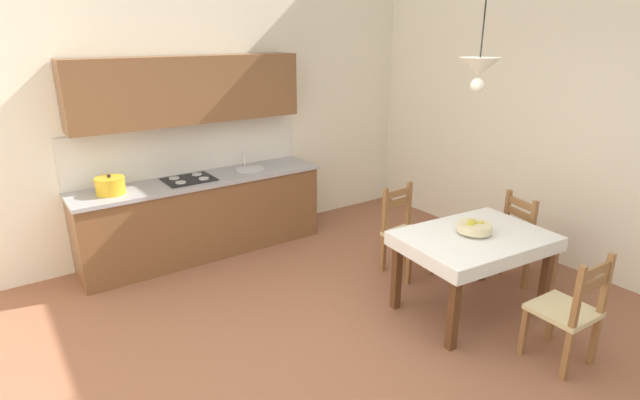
{
  "coord_description": "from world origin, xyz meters",
  "views": [
    {
      "loc": [
        -2.17,
        -2.6,
        2.44
      ],
      "look_at": [
        0.16,
        0.72,
        1.05
      ],
      "focal_mm": 27.73,
      "sensor_mm": 36.0,
      "label": 1
    }
  ],
  "objects_px": {
    "dining_chair_window_side": "(527,239)",
    "fruit_bowl": "(474,227)",
    "dining_table": "(474,248)",
    "kitchen_cabinetry": "(199,181)",
    "dining_chair_kitchen_side": "(406,233)",
    "dining_chair_camera_side": "(569,312)",
    "pendant_lamp": "(479,68)"
  },
  "relations": [
    {
      "from": "kitchen_cabinetry",
      "to": "fruit_bowl",
      "type": "height_order",
      "value": "kitchen_cabinetry"
    },
    {
      "from": "dining_chair_camera_side",
      "to": "dining_chair_kitchen_side",
      "type": "distance_m",
      "value": 1.82
    },
    {
      "from": "kitchen_cabinetry",
      "to": "dining_chair_window_side",
      "type": "relative_size",
      "value": 2.96
    },
    {
      "from": "pendant_lamp",
      "to": "fruit_bowl",
      "type": "bearing_deg",
      "value": -27.43
    },
    {
      "from": "dining_chair_window_side",
      "to": "pendant_lamp",
      "type": "xyz_separation_m",
      "value": [
        -1.04,
        -0.0,
        1.73
      ]
    },
    {
      "from": "kitchen_cabinetry",
      "to": "dining_chair_window_side",
      "type": "height_order",
      "value": "kitchen_cabinetry"
    },
    {
      "from": "fruit_bowl",
      "to": "dining_chair_window_side",
      "type": "bearing_deg",
      "value": 2.94
    },
    {
      "from": "kitchen_cabinetry",
      "to": "fruit_bowl",
      "type": "relative_size",
      "value": 9.17
    },
    {
      "from": "fruit_bowl",
      "to": "dining_chair_camera_side",
      "type": "bearing_deg",
      "value": -91.28
    },
    {
      "from": "dining_chair_camera_side",
      "to": "pendant_lamp",
      "type": "relative_size",
      "value": 1.16
    },
    {
      "from": "kitchen_cabinetry",
      "to": "pendant_lamp",
      "type": "bearing_deg",
      "value": -61.47
    },
    {
      "from": "dining_chair_window_side",
      "to": "pendant_lamp",
      "type": "relative_size",
      "value": 1.16
    },
    {
      "from": "kitchen_cabinetry",
      "to": "pendant_lamp",
      "type": "relative_size",
      "value": 3.42
    },
    {
      "from": "fruit_bowl",
      "to": "pendant_lamp",
      "type": "relative_size",
      "value": 0.37
    },
    {
      "from": "dining_chair_camera_side",
      "to": "dining_chair_window_side",
      "type": "distance_m",
      "value": 1.38
    },
    {
      "from": "dining_table",
      "to": "dining_chair_kitchen_side",
      "type": "bearing_deg",
      "value": 85.27
    },
    {
      "from": "dining_table",
      "to": "pendant_lamp",
      "type": "distance_m",
      "value": 1.55
    },
    {
      "from": "dining_chair_window_side",
      "to": "fruit_bowl",
      "type": "height_order",
      "value": "dining_chair_window_side"
    },
    {
      "from": "kitchen_cabinetry",
      "to": "dining_chair_window_side",
      "type": "xyz_separation_m",
      "value": [
        2.43,
        -2.55,
        -0.41
      ]
    },
    {
      "from": "kitchen_cabinetry",
      "to": "fruit_bowl",
      "type": "xyz_separation_m",
      "value": [
        1.48,
        -2.6,
        -0.04
      ]
    },
    {
      "from": "dining_chair_kitchen_side",
      "to": "fruit_bowl",
      "type": "distance_m",
      "value": 0.97
    },
    {
      "from": "dining_chair_camera_side",
      "to": "fruit_bowl",
      "type": "relative_size",
      "value": 3.1
    },
    {
      "from": "dining_chair_camera_side",
      "to": "dining_chair_window_side",
      "type": "relative_size",
      "value": 1.0
    },
    {
      "from": "kitchen_cabinetry",
      "to": "dining_chair_camera_side",
      "type": "relative_size",
      "value": 2.96
    },
    {
      "from": "dining_chair_window_side",
      "to": "fruit_bowl",
      "type": "xyz_separation_m",
      "value": [
        -0.95,
        -0.05,
        0.37
      ]
    },
    {
      "from": "kitchen_cabinetry",
      "to": "dining_chair_kitchen_side",
      "type": "bearing_deg",
      "value": -47.82
    },
    {
      "from": "dining_table",
      "to": "fruit_bowl",
      "type": "bearing_deg",
      "value": 77.91
    },
    {
      "from": "dining_table",
      "to": "dining_chair_window_side",
      "type": "height_order",
      "value": "dining_chair_window_side"
    },
    {
      "from": "dining_table",
      "to": "fruit_bowl",
      "type": "height_order",
      "value": "fruit_bowl"
    },
    {
      "from": "dining_chair_window_side",
      "to": "kitchen_cabinetry",
      "type": "bearing_deg",
      "value": 133.6
    },
    {
      "from": "dining_table",
      "to": "pendant_lamp",
      "type": "xyz_separation_m",
      "value": [
        -0.09,
        0.07,
        1.55
      ]
    },
    {
      "from": "dining_table",
      "to": "dining_chair_kitchen_side",
      "type": "xyz_separation_m",
      "value": [
        0.08,
        0.91,
        -0.18
      ]
    }
  ]
}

